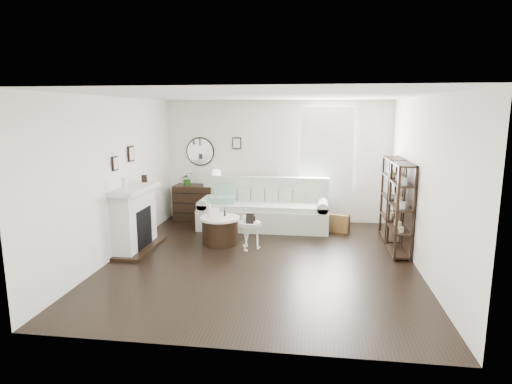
# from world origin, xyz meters

# --- Properties ---
(room) EXTENTS (5.50, 5.50, 5.50)m
(room) POSITION_xyz_m (0.73, 2.70, 1.60)
(room) COLOR black
(room) RESTS_ON ground
(fireplace) EXTENTS (0.50, 1.40, 1.84)m
(fireplace) POSITION_xyz_m (-2.32, 0.30, 0.54)
(fireplace) COLOR silver
(fireplace) RESTS_ON ground
(shelf_unit_far) EXTENTS (0.30, 0.80, 1.60)m
(shelf_unit_far) POSITION_xyz_m (2.33, 1.55, 0.80)
(shelf_unit_far) COLOR black
(shelf_unit_far) RESTS_ON ground
(shelf_unit_near) EXTENTS (0.30, 0.80, 1.60)m
(shelf_unit_near) POSITION_xyz_m (2.33, 0.65, 0.80)
(shelf_unit_near) COLOR black
(shelf_unit_near) RESTS_ON ground
(sofa) EXTENTS (2.72, 0.94, 1.06)m
(sofa) POSITION_xyz_m (-0.21, 2.08, 0.35)
(sofa) COLOR #A3AE9B
(sofa) RESTS_ON ground
(quilt) EXTENTS (0.59, 0.50, 0.14)m
(quilt) POSITION_xyz_m (-1.10, 1.95, 0.61)
(quilt) COLOR #258967
(quilt) RESTS_ON sofa
(suitcase) EXTENTS (0.59, 0.36, 0.37)m
(suitcase) POSITION_xyz_m (1.31, 1.95, 0.19)
(suitcase) COLOR brown
(suitcase) RESTS_ON ground
(dresser) EXTENTS (1.22, 0.52, 0.81)m
(dresser) POSITION_xyz_m (-1.68, 2.47, 0.41)
(dresser) COLOR black
(dresser) RESTS_ON ground
(table_lamp) EXTENTS (0.29, 0.29, 0.37)m
(table_lamp) POSITION_xyz_m (-1.32, 2.47, 1.00)
(table_lamp) COLOR white
(table_lamp) RESTS_ON dresser
(potted_plant) EXTENTS (0.34, 0.32, 0.30)m
(potted_plant) POSITION_xyz_m (-1.98, 2.42, 0.96)
(potted_plant) COLOR #215919
(potted_plant) RESTS_ON dresser
(drum_table) EXTENTS (0.74, 0.74, 0.51)m
(drum_table) POSITION_xyz_m (-0.89, 0.82, 0.26)
(drum_table) COLOR black
(drum_table) RESTS_ON ground
(pedestal_table) EXTENTS (0.42, 0.42, 0.51)m
(pedestal_table) POSITION_xyz_m (-0.28, 0.55, 0.47)
(pedestal_table) COLOR white
(pedestal_table) RESTS_ON ground
(eiffel_drum) EXTENTS (0.12, 0.12, 0.18)m
(eiffel_drum) POSITION_xyz_m (-0.80, 0.87, 0.60)
(eiffel_drum) COLOR black
(eiffel_drum) RESTS_ON drum_table
(bottle_drum) EXTENTS (0.07, 0.07, 0.31)m
(bottle_drum) POSITION_xyz_m (-1.07, 0.74, 0.67)
(bottle_drum) COLOR silver
(bottle_drum) RESTS_ON drum_table
(card_frame_drum) EXTENTS (0.18, 0.11, 0.22)m
(card_frame_drum) POSITION_xyz_m (-0.94, 0.63, 0.62)
(card_frame_drum) COLOR white
(card_frame_drum) RESTS_ON drum_table
(eiffel_ped) EXTENTS (0.12, 0.12, 0.17)m
(eiffel_ped) POSITION_xyz_m (-0.20, 0.58, 0.59)
(eiffel_ped) COLOR black
(eiffel_ped) RESTS_ON pedestal_table
(flask_ped) EXTENTS (0.13, 0.13, 0.24)m
(flask_ped) POSITION_xyz_m (-0.36, 0.57, 0.63)
(flask_ped) COLOR silver
(flask_ped) RESTS_ON pedestal_table
(card_frame_ped) EXTENTS (0.14, 0.06, 0.18)m
(card_frame_ped) POSITION_xyz_m (-0.26, 0.44, 0.60)
(card_frame_ped) COLOR black
(card_frame_ped) RESTS_ON pedestal_table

